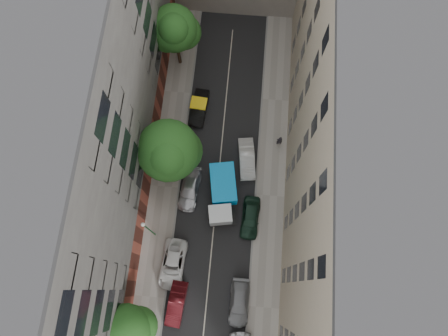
# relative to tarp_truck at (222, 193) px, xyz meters

# --- Properties ---
(ground) EXTENTS (120.00, 120.00, 0.00)m
(ground) POSITION_rel_tarp_truck_xyz_m (-0.60, 0.53, -1.53)
(ground) COLOR #4C4C49
(ground) RESTS_ON ground
(road_surface) EXTENTS (8.00, 44.00, 0.02)m
(road_surface) POSITION_rel_tarp_truck_xyz_m (-0.60, 0.53, -1.52)
(road_surface) COLOR black
(road_surface) RESTS_ON ground
(sidewalk_left) EXTENTS (3.00, 44.00, 0.15)m
(sidewalk_left) POSITION_rel_tarp_truck_xyz_m (-6.10, 0.53, -1.45)
(sidewalk_left) COLOR gray
(sidewalk_left) RESTS_ON ground
(sidewalk_right) EXTENTS (3.00, 44.00, 0.15)m
(sidewalk_right) POSITION_rel_tarp_truck_xyz_m (4.90, 0.53, -1.45)
(sidewalk_right) COLOR gray
(sidewalk_right) RESTS_ON ground
(building_left) EXTENTS (8.00, 44.00, 20.00)m
(building_left) POSITION_rel_tarp_truck_xyz_m (-11.60, 0.53, 8.47)
(building_left) COLOR #4A4745
(building_left) RESTS_ON ground
(building_right) EXTENTS (8.00, 44.00, 20.00)m
(building_right) POSITION_rel_tarp_truck_xyz_m (10.40, 0.53, 8.47)
(building_right) COLOR tan
(building_right) RESTS_ON ground
(tarp_truck) EXTENTS (3.35, 6.36, 2.77)m
(tarp_truck) POSITION_rel_tarp_truck_xyz_m (0.00, 0.00, 0.00)
(tarp_truck) COLOR black
(tarp_truck) RESTS_ON ground
(car_left_1) EXTENTS (1.84, 4.35, 1.40)m
(car_left_1) POSITION_rel_tarp_truck_xyz_m (-3.40, -10.87, -0.83)
(car_left_1) COLOR #4C0F14
(car_left_1) RESTS_ON ground
(car_left_2) EXTENTS (2.59, 5.10, 1.38)m
(car_left_2) POSITION_rel_tarp_truck_xyz_m (-4.20, -7.27, -0.84)
(car_left_2) COLOR silver
(car_left_2) RESTS_ON ground
(car_left_3) EXTENTS (2.33, 4.83, 1.36)m
(car_left_3) POSITION_rel_tarp_truck_xyz_m (-3.40, 0.33, -0.85)
(car_left_3) COLOR #BBBABF
(car_left_3) RESTS_ON ground
(car_left_4) EXTENTS (1.80, 4.03, 1.35)m
(car_left_4) POSITION_rel_tarp_truck_xyz_m (-3.87, 4.34, -0.85)
(car_left_4) COLOR black
(car_left_4) RESTS_ON ground
(car_left_5) EXTENTS (1.87, 4.51, 1.45)m
(car_left_5) POSITION_rel_tarp_truck_xyz_m (-3.40, 9.53, -0.80)
(car_left_5) COLOR black
(car_left_5) RESTS_ON ground
(car_right_1) EXTENTS (1.84, 4.52, 1.31)m
(car_right_1) POSITION_rel_tarp_truck_xyz_m (2.52, -10.27, -0.87)
(car_right_1) COLOR slate
(car_right_1) RESTS_ON ground
(car_right_2) EXTENTS (1.99, 4.51, 1.51)m
(car_right_2) POSITION_rel_tarp_truck_xyz_m (3.00, -2.07, -0.77)
(car_right_2) COLOR #152F21
(car_right_2) RESTS_ON ground
(car_right_3) EXTENTS (2.20, 4.71, 1.49)m
(car_right_3) POSITION_rel_tarp_truck_xyz_m (2.20, 4.13, -0.78)
(car_right_3) COLOR silver
(car_right_3) RESTS_ON ground
(tree_near) EXTENTS (4.88, 4.53, 6.93)m
(tree_near) POSITION_rel_tarp_truck_xyz_m (-6.87, -13.35, 3.12)
(tree_near) COLOR #382619
(tree_near) RESTS_ON sidewalk_left
(tree_mid) EXTENTS (6.04, 5.87, 8.75)m
(tree_mid) POSITION_rel_tarp_truck_xyz_m (-5.10, 2.43, 4.26)
(tree_mid) COLOR #382619
(tree_mid) RESTS_ON sidewalk_left
(tree_far) EXTENTS (5.09, 4.79, 8.83)m
(tree_far) POSITION_rel_tarp_truck_xyz_m (-6.17, 15.25, 4.61)
(tree_far) COLOR #382619
(tree_far) RESTS_ON sidewalk_left
(lamp_post) EXTENTS (0.36, 0.36, 6.53)m
(lamp_post) POSITION_rel_tarp_truck_xyz_m (-6.40, -4.50, 2.64)
(lamp_post) COLOR #185527
(lamp_post) RESTS_ON sidewalk_left
(pedestrian) EXTENTS (0.70, 0.51, 1.76)m
(pedestrian) POSITION_rel_tarp_truck_xyz_m (5.49, 6.34, -0.50)
(pedestrian) COLOR black
(pedestrian) RESTS_ON sidewalk_right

